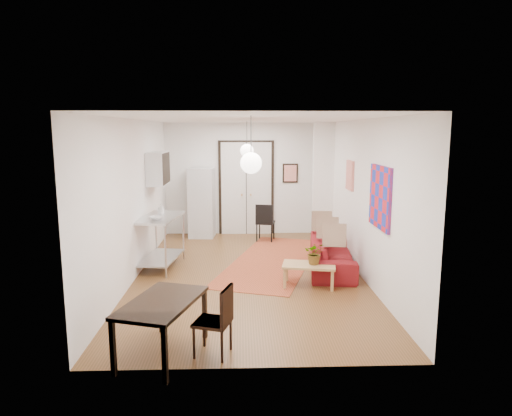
{
  "coord_description": "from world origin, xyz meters",
  "views": [
    {
      "loc": [
        -0.15,
        -8.36,
        2.7
      ],
      "look_at": [
        0.14,
        0.14,
        1.25
      ],
      "focal_mm": 32.0,
      "sensor_mm": 36.0,
      "label": 1
    }
  ],
  "objects_px": {
    "black_side_chair": "(265,218)",
    "dining_table": "(162,307)",
    "kitchen_counter": "(160,234)",
    "dining_chair_near": "(213,313)",
    "coffee_table": "(309,267)",
    "sofa": "(332,255)",
    "dining_chair_far": "(213,313)",
    "fridge": "(202,203)"
  },
  "relations": [
    {
      "from": "fridge",
      "to": "dining_chair_near",
      "type": "xyz_separation_m",
      "value": [
        0.64,
        -6.22,
        -0.39
      ]
    },
    {
      "from": "dining_chair_far",
      "to": "black_side_chair",
      "type": "distance_m",
      "value": 5.89
    },
    {
      "from": "kitchen_counter",
      "to": "dining_chair_near",
      "type": "xyz_separation_m",
      "value": [
        1.24,
        -3.54,
        -0.2
      ]
    },
    {
      "from": "coffee_table",
      "to": "dining_table",
      "type": "xyz_separation_m",
      "value": [
        -2.13,
        -2.41,
        0.27
      ]
    },
    {
      "from": "coffee_table",
      "to": "black_side_chair",
      "type": "xyz_separation_m",
      "value": [
        -0.57,
        3.49,
        0.2
      ]
    },
    {
      "from": "dining_chair_near",
      "to": "sofa",
      "type": "bearing_deg",
      "value": 164.03
    },
    {
      "from": "kitchen_counter",
      "to": "sofa",
      "type": "bearing_deg",
      "value": 3.72
    },
    {
      "from": "coffee_table",
      "to": "black_side_chair",
      "type": "relative_size",
      "value": 1.05
    },
    {
      "from": "coffee_table",
      "to": "dining_chair_near",
      "type": "xyz_separation_m",
      "value": [
        -1.53,
        -2.32,
        0.15
      ]
    },
    {
      "from": "coffee_table",
      "to": "dining_chair_near",
      "type": "height_order",
      "value": "dining_chair_near"
    },
    {
      "from": "coffee_table",
      "to": "dining_chair_far",
      "type": "distance_m",
      "value": 2.79
    },
    {
      "from": "kitchen_counter",
      "to": "dining_chair_far",
      "type": "distance_m",
      "value": 3.76
    },
    {
      "from": "dining_table",
      "to": "black_side_chair",
      "type": "height_order",
      "value": "black_side_chair"
    },
    {
      "from": "coffee_table",
      "to": "black_side_chair",
      "type": "height_order",
      "value": "black_side_chair"
    },
    {
      "from": "black_side_chair",
      "to": "dining_table",
      "type": "bearing_deg",
      "value": 88.13
    },
    {
      "from": "black_side_chair",
      "to": "kitchen_counter",
      "type": "bearing_deg",
      "value": 58.8
    },
    {
      "from": "dining_chair_near",
      "to": "dining_chair_far",
      "type": "bearing_deg",
      "value": 180.0
    },
    {
      "from": "sofa",
      "to": "dining_chair_far",
      "type": "distance_m",
      "value": 3.92
    },
    {
      "from": "sofa",
      "to": "dining_chair_near",
      "type": "relative_size",
      "value": 2.41
    },
    {
      "from": "dining_chair_near",
      "to": "black_side_chair",
      "type": "bearing_deg",
      "value": -172.41
    },
    {
      "from": "coffee_table",
      "to": "kitchen_counter",
      "type": "xyz_separation_m",
      "value": [
        -2.78,
        1.21,
        0.34
      ]
    },
    {
      "from": "fridge",
      "to": "black_side_chair",
      "type": "height_order",
      "value": "fridge"
    },
    {
      "from": "kitchen_counter",
      "to": "dining_chair_far",
      "type": "height_order",
      "value": "kitchen_counter"
    },
    {
      "from": "fridge",
      "to": "black_side_chair",
      "type": "xyz_separation_m",
      "value": [
        1.6,
        -0.41,
        -0.34
      ]
    },
    {
      "from": "coffee_table",
      "to": "dining_chair_near",
      "type": "bearing_deg",
      "value": -123.39
    },
    {
      "from": "coffee_table",
      "to": "kitchen_counter",
      "type": "distance_m",
      "value": 3.05
    },
    {
      "from": "coffee_table",
      "to": "dining_table",
      "type": "bearing_deg",
      "value": -131.52
    },
    {
      "from": "dining_table",
      "to": "dining_chair_far",
      "type": "bearing_deg",
      "value": 7.99
    },
    {
      "from": "fridge",
      "to": "dining_chair_far",
      "type": "distance_m",
      "value": 6.26
    },
    {
      "from": "sofa",
      "to": "dining_chair_far",
      "type": "xyz_separation_m",
      "value": [
        -2.13,
        -3.29,
        0.19
      ]
    },
    {
      "from": "fridge",
      "to": "dining_table",
      "type": "distance_m",
      "value": 6.31
    },
    {
      "from": "coffee_table",
      "to": "black_side_chair",
      "type": "bearing_deg",
      "value": 99.34
    },
    {
      "from": "kitchen_counter",
      "to": "dining_table",
      "type": "bearing_deg",
      "value": -71.91
    },
    {
      "from": "dining_chair_far",
      "to": "black_side_chair",
      "type": "xyz_separation_m",
      "value": [
        0.96,
        5.81,
        0.05
      ]
    },
    {
      "from": "dining_chair_near",
      "to": "black_side_chair",
      "type": "xyz_separation_m",
      "value": [
        0.96,
        5.81,
        0.05
      ]
    },
    {
      "from": "sofa",
      "to": "coffee_table",
      "type": "relative_size",
      "value": 2.11
    },
    {
      "from": "sofa",
      "to": "dining_chair_near",
      "type": "bearing_deg",
      "value": 155.07
    },
    {
      "from": "sofa",
      "to": "coffee_table",
      "type": "xyz_separation_m",
      "value": [
        -0.6,
        -0.96,
        0.05
      ]
    },
    {
      "from": "fridge",
      "to": "black_side_chair",
      "type": "distance_m",
      "value": 1.69
    },
    {
      "from": "coffee_table",
      "to": "sofa",
      "type": "bearing_deg",
      "value": 58.19
    },
    {
      "from": "dining_table",
      "to": "dining_chair_far",
      "type": "height_order",
      "value": "dining_chair_far"
    },
    {
      "from": "dining_table",
      "to": "black_side_chair",
      "type": "distance_m",
      "value": 6.1
    }
  ]
}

